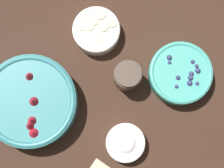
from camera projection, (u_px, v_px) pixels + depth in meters
ground_plane at (100, 103)px, 1.08m from camera, size 4.00×4.00×0.00m
bowl_strawberries at (31, 102)px, 1.04m from camera, size 0.26×0.26×0.09m
bowl_blueberries at (180, 74)px, 1.06m from camera, size 0.18×0.18×0.06m
bowl_bananas at (96, 31)px, 1.08m from camera, size 0.14×0.14×0.05m
bowl_cream at (125, 143)px, 1.04m from camera, size 0.11×0.11×0.05m
jar_chocolate at (127, 75)px, 1.05m from camera, size 0.08×0.08×0.09m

